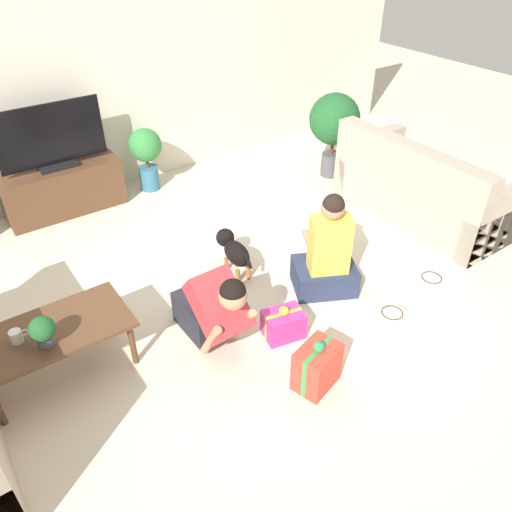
# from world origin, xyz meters

# --- Properties ---
(ground_plane) EXTENTS (16.00, 16.00, 0.00)m
(ground_plane) POSITION_xyz_m (0.00, 0.00, 0.00)
(ground_plane) COLOR beige
(wall_back) EXTENTS (8.40, 0.06, 2.60)m
(wall_back) POSITION_xyz_m (0.00, 2.63, 1.30)
(wall_back) COLOR beige
(wall_back) RESTS_ON ground_plane
(sofa_right) EXTENTS (0.94, 1.83, 0.87)m
(sofa_right) POSITION_xyz_m (2.38, 0.09, 0.31)
(sofa_right) COLOR tan
(sofa_right) RESTS_ON ground_plane
(coffee_table) EXTENTS (1.04, 0.56, 0.41)m
(coffee_table) POSITION_xyz_m (-1.47, 0.10, 0.36)
(coffee_table) COLOR brown
(coffee_table) RESTS_ON ground_plane
(tv_console) EXTENTS (1.22, 0.42, 0.51)m
(tv_console) POSITION_xyz_m (-0.70, 2.35, 0.26)
(tv_console) COLOR brown
(tv_console) RESTS_ON ground_plane
(tv) EXTENTS (1.08, 0.20, 0.66)m
(tv) POSITION_xyz_m (-0.70, 2.35, 0.81)
(tv) COLOR black
(tv) RESTS_ON tv_console
(potted_plant_back_right) EXTENTS (0.37, 0.37, 0.73)m
(potted_plant_back_right) POSITION_xyz_m (0.26, 2.30, 0.46)
(potted_plant_back_right) COLOR #336B84
(potted_plant_back_right) RESTS_ON ground_plane
(potted_plant_corner_right) EXTENTS (0.59, 0.59, 1.01)m
(potted_plant_corner_right) POSITION_xyz_m (2.23, 1.36, 0.67)
(potted_plant_corner_right) COLOR #4C4C51
(potted_plant_corner_right) RESTS_ON ground_plane
(person_kneeling) EXTENTS (0.35, 0.79, 0.77)m
(person_kneeling) POSITION_xyz_m (-0.42, -0.29, 0.34)
(person_kneeling) COLOR #23232D
(person_kneeling) RESTS_ON ground_plane
(person_sitting) EXTENTS (0.64, 0.61, 0.95)m
(person_sitting) POSITION_xyz_m (0.69, -0.28, 0.34)
(person_sitting) COLOR #283351
(person_sitting) RESTS_ON ground_plane
(dog) EXTENTS (0.20, 0.57, 0.37)m
(dog) POSITION_xyz_m (0.19, 0.39, 0.24)
(dog) COLOR black
(dog) RESTS_ON ground_plane
(gift_box_a) EXTENTS (0.34, 0.28, 0.28)m
(gift_box_a) POSITION_xyz_m (0.05, -0.52, 0.11)
(gift_box_a) COLOR #CC3389
(gift_box_a) RESTS_ON ground_plane
(gift_box_b) EXTENTS (0.36, 0.30, 0.40)m
(gift_box_b) POSITION_xyz_m (-0.06, -1.04, 0.17)
(gift_box_b) COLOR red
(gift_box_b) RESTS_ON ground_plane
(gift_bag_a) EXTENTS (0.25, 0.16, 0.32)m
(gift_bag_a) POSITION_xyz_m (0.64, -1.05, 0.15)
(gift_bag_a) COLOR white
(gift_bag_a) RESTS_ON ground_plane
(gift_bag_b) EXTENTS (0.25, 0.17, 0.42)m
(gift_bag_b) POSITION_xyz_m (1.10, -1.02, 0.20)
(gift_bag_b) COLOR white
(gift_bag_b) RESTS_ON ground_plane
(mug) EXTENTS (0.12, 0.08, 0.09)m
(mug) POSITION_xyz_m (-1.68, 0.11, 0.45)
(mug) COLOR silver
(mug) RESTS_ON coffee_table
(tabletop_plant) EXTENTS (0.17, 0.17, 0.22)m
(tabletop_plant) POSITION_xyz_m (-1.53, -0.03, 0.53)
(tabletop_plant) COLOR #4C4C51
(tabletop_plant) RESTS_ON coffee_table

